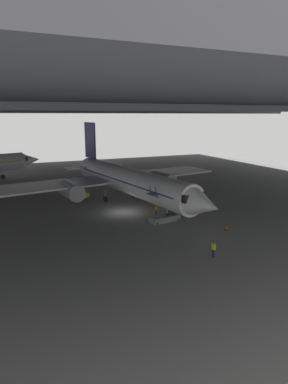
{
  "coord_description": "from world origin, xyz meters",
  "views": [
    {
      "loc": [
        -15.04,
        -41.03,
        12.91
      ],
      "look_at": [
        3.03,
        -0.21,
        2.59
      ],
      "focal_mm": 31.16,
      "sensor_mm": 36.0,
      "label": 1
    }
  ],
  "objects_px": {
    "crew_worker_near_nose": "(214,248)",
    "crew_worker_by_stairs": "(156,209)",
    "airplane_main": "(127,180)",
    "boarding_stairs": "(164,216)",
    "traffic_cone_orange": "(226,228)",
    "baggage_tug": "(82,195)"
  },
  "relations": [
    {
      "from": "crew_worker_near_nose",
      "to": "crew_worker_by_stairs",
      "type": "xyz_separation_m",
      "value": [
        0.72,
        13.66,
        0.13
      ]
    },
    {
      "from": "airplane_main",
      "to": "crew_worker_by_stairs",
      "type": "distance_m",
      "value": 8.59
    },
    {
      "from": "airplane_main",
      "to": "boarding_stairs",
      "type": "xyz_separation_m",
      "value": [
        0.97,
        -10.34,
        -2.76
      ]
    },
    {
      "from": "traffic_cone_orange",
      "to": "baggage_tug",
      "type": "relative_size",
      "value": 0.24
    },
    {
      "from": "boarding_stairs",
      "to": "crew_worker_by_stairs",
      "type": "xyz_separation_m",
      "value": [
        -0.04,
        2.17,
        0.28
      ]
    },
    {
      "from": "crew_worker_by_stairs",
      "to": "boarding_stairs",
      "type": "bearing_deg",
      "value": -88.98
    },
    {
      "from": "crew_worker_near_nose",
      "to": "baggage_tug",
      "type": "bearing_deg",
      "value": 101.86
    },
    {
      "from": "crew_worker_near_nose",
      "to": "boarding_stairs",
      "type": "bearing_deg",
      "value": 86.24
    },
    {
      "from": "boarding_stairs",
      "to": "baggage_tug",
      "type": "relative_size",
      "value": 1.88
    },
    {
      "from": "baggage_tug",
      "to": "traffic_cone_orange",
      "type": "bearing_deg",
      "value": -61.8
    },
    {
      "from": "boarding_stairs",
      "to": "crew_worker_by_stairs",
      "type": "bearing_deg",
      "value": 91.02
    },
    {
      "from": "baggage_tug",
      "to": "airplane_main",
      "type": "bearing_deg",
      "value": -45.08
    },
    {
      "from": "airplane_main",
      "to": "crew_worker_near_nose",
      "type": "height_order",
      "value": "airplane_main"
    },
    {
      "from": "crew_worker_by_stairs",
      "to": "crew_worker_near_nose",
      "type": "bearing_deg",
      "value": -93.0
    },
    {
      "from": "boarding_stairs",
      "to": "traffic_cone_orange",
      "type": "xyz_separation_m",
      "value": [
        5.12,
        -5.77,
        -0.44
      ]
    },
    {
      "from": "airplane_main",
      "to": "boarding_stairs",
      "type": "bearing_deg",
      "value": -84.64
    },
    {
      "from": "airplane_main",
      "to": "crew_worker_by_stairs",
      "type": "relative_size",
      "value": 21.21
    },
    {
      "from": "crew_worker_by_stairs",
      "to": "baggage_tug",
      "type": "xyz_separation_m",
      "value": [
        -6.46,
        13.71,
        -0.49
      ]
    },
    {
      "from": "airplane_main",
      "to": "crew_worker_by_stairs",
      "type": "height_order",
      "value": "airplane_main"
    },
    {
      "from": "crew_worker_near_nose",
      "to": "traffic_cone_orange",
      "type": "relative_size",
      "value": 2.62
    },
    {
      "from": "crew_worker_near_nose",
      "to": "airplane_main",
      "type": "bearing_deg",
      "value": 90.57
    },
    {
      "from": "crew_worker_near_nose",
      "to": "traffic_cone_orange",
      "type": "distance_m",
      "value": 8.21
    }
  ]
}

